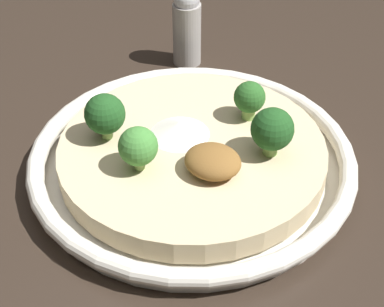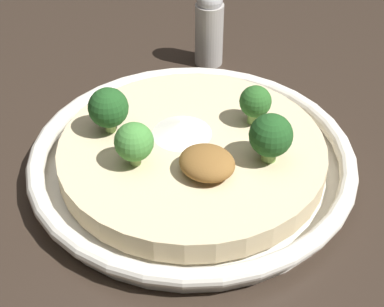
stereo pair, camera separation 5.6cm
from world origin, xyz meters
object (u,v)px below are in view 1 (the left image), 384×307
pepper_shaker (187,26)px  broccoli_back (138,147)px  broccoli_front_left (272,130)px  broccoli_front (250,98)px  broccoli_back_right (105,114)px  risotto_bowl (192,157)px

pepper_shaker → broccoli_back: bearing=109.5°
broccoli_back → pepper_shaker: bearing=-70.5°
broccoli_front_left → pepper_shaker: bearing=-41.5°
broccoli_front → broccoli_front_left: bearing=134.8°
broccoli_back_right → broccoli_front: (-0.10, -0.09, -0.00)m
risotto_bowl → broccoli_front: size_ratio=7.78×
broccoli_front → pepper_shaker: size_ratio=0.41×
broccoli_back_right → broccoli_front: broccoli_back_right is taller
risotto_bowl → broccoli_back: broccoli_back is taller
broccoli_back → broccoli_back_right: 0.06m
risotto_bowl → broccoli_back_right: 0.09m
broccoli_back_right → broccoli_front: bearing=-137.8°
broccoli_back_right → broccoli_front: 0.14m
risotto_bowl → broccoli_front_left: size_ratio=6.59×
broccoli_back_right → risotto_bowl: bearing=-158.7°
risotto_bowl → broccoli_front_left: bearing=-161.4°
risotto_bowl → broccoli_back: size_ratio=7.35×
broccoli_back → pepper_shaker: size_ratio=0.43×
broccoli_back → broccoli_front: broccoli_back is taller
broccoli_back → broccoli_back_right: size_ratio=0.92×
broccoli_front_left → pepper_shaker: (0.18, -0.16, -0.01)m
risotto_bowl → broccoli_front: (-0.03, -0.06, 0.04)m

